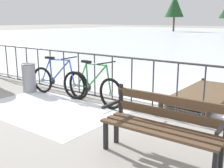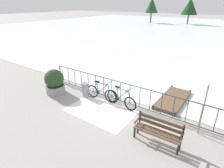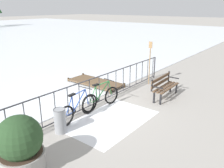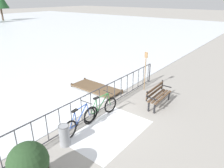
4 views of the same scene
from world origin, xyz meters
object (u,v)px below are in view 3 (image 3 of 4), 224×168
object	(u,v)px
trash_bin	(60,121)
planter_with_shrub	(20,145)
bicycle_near_railing	(78,109)
park_bench	(164,85)
bicycle_second	(101,98)
oar_upright	(150,60)

from	to	relation	value
trash_bin	planter_with_shrub	bearing A→B (deg)	-158.37
bicycle_near_railing	planter_with_shrub	size ratio (longest dim) A/B	1.30
park_bench	planter_with_shrub	world-z (taller)	planter_with_shrub
planter_with_shrub	trash_bin	distance (m)	1.72
bicycle_near_railing	bicycle_second	distance (m)	1.14
park_bench	oar_upright	size ratio (longest dim) A/B	0.81
trash_bin	oar_upright	xyz separation A→B (m)	(5.40, 0.18, 0.76)
bicycle_near_railing	trash_bin	xyz separation A→B (m)	(-0.87, -0.19, 0.00)
planter_with_shrub	trash_bin	xyz separation A→B (m)	(1.58, 0.63, -0.26)
park_bench	oar_upright	xyz separation A→B (m)	(1.07, 1.27, 0.63)
bicycle_near_railing	oar_upright	distance (m)	4.59
planter_with_shrub	trash_bin	world-z (taller)	planter_with_shrub
bicycle_second	planter_with_shrub	bearing A→B (deg)	-167.03
park_bench	oar_upright	world-z (taller)	oar_upright
trash_bin	oar_upright	world-z (taller)	oar_upright
bicycle_second	trash_bin	bearing A→B (deg)	-174.30
bicycle_second	trash_bin	distance (m)	2.02
park_bench	trash_bin	bearing A→B (deg)	165.82
planter_with_shrub	oar_upright	xyz separation A→B (m)	(6.98, 0.81, 0.51)
bicycle_second	bicycle_near_railing	bearing A→B (deg)	-179.26
bicycle_second	planter_with_shrub	world-z (taller)	planter_with_shrub
park_bench	trash_bin	world-z (taller)	park_bench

